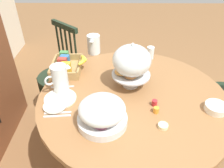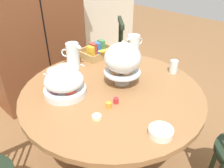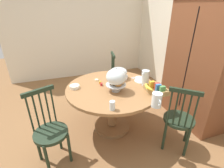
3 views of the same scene
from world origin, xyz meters
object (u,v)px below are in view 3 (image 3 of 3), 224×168
at_px(windsor_chair_by_cabinet, 179,120).
at_px(orange_juice_pitcher, 157,101).
at_px(milk_pitcher, 145,78).
at_px(fruit_platter_covered, 119,73).
at_px(cereal_basket, 156,89).
at_px(windsor_chair_facing_door, 106,79).
at_px(drinking_glass, 112,106).
at_px(china_plate_small, 140,78).
at_px(dining_table, 112,98).
at_px(pastry_stand_with_dome, 116,78).
at_px(butter_dish, 97,80).
at_px(china_plate_large, 141,81).
at_px(wooden_armoire, 202,64).
at_px(windsor_chair_near_window, 50,132).
at_px(cereal_bowl, 75,87).

distance_m(windsor_chair_by_cabinet, orange_juice_pitcher, 0.52).
bearing_deg(milk_pitcher, fruit_platter_covered, -135.78).
bearing_deg(cereal_basket, windsor_chair_facing_door, -166.58).
height_order(orange_juice_pitcher, drinking_glass, orange_juice_pitcher).
xyz_separation_m(windsor_chair_facing_door, china_plate_small, (0.81, 0.31, 0.30)).
relative_size(windsor_chair_facing_door, orange_juice_pitcher, 4.86).
bearing_deg(fruit_platter_covered, windsor_chair_by_cabinet, 27.61).
relative_size(dining_table, pastry_stand_with_dome, 3.88).
xyz_separation_m(fruit_platter_covered, cereal_basket, (0.60, 0.31, -0.04)).
height_order(pastry_stand_with_dome, cereal_basket, pastry_stand_with_dome).
distance_m(windsor_chair_facing_door, fruit_platter_covered, 0.77).
bearing_deg(windsor_chair_by_cabinet, butter_dish, -138.76).
height_order(fruit_platter_covered, china_plate_large, fruit_platter_covered).
height_order(fruit_platter_covered, milk_pitcher, milk_pitcher).
height_order(wooden_armoire, drinking_glass, wooden_armoire).
bearing_deg(milk_pitcher, windsor_chair_by_cabinet, 16.46).
height_order(windsor_chair_facing_door, cereal_basket, windsor_chair_facing_door).
height_order(dining_table, china_plate_small, china_plate_small).
height_order(windsor_chair_near_window, orange_juice_pitcher, windsor_chair_near_window).
height_order(dining_table, windsor_chair_near_window, windsor_chair_near_window).
bearing_deg(fruit_platter_covered, windsor_chair_facing_door, 179.75).
xyz_separation_m(cereal_basket, china_plate_small, (-0.47, 0.01, -0.03)).
relative_size(dining_table, drinking_glass, 12.14).
xyz_separation_m(orange_juice_pitcher, butter_dish, (-0.95, -0.48, -0.07)).
xyz_separation_m(dining_table, cereal_bowl, (-0.15, -0.52, 0.21)).
bearing_deg(milk_pitcher, wooden_armoire, 82.15).
xyz_separation_m(fruit_platter_covered, china_plate_large, (0.22, 0.30, -0.08)).
distance_m(windsor_chair_by_cabinet, cereal_bowl, 1.50).
distance_m(wooden_armoire, china_plate_small, 0.98).
bearing_deg(windsor_chair_by_cabinet, pastry_stand_with_dome, -128.68).
bearing_deg(fruit_platter_covered, cereal_bowl, -80.58).
xyz_separation_m(china_plate_large, cereal_bowl, (-0.10, -1.02, 0.02)).
height_order(windsor_chair_by_cabinet, drinking_glass, windsor_chair_by_cabinet).
distance_m(windsor_chair_near_window, drinking_glass, 0.82).
bearing_deg(pastry_stand_with_dome, milk_pitcher, 98.93).
xyz_separation_m(wooden_armoire, pastry_stand_with_dome, (-0.05, -1.41, -0.05)).
xyz_separation_m(dining_table, windsor_chair_by_cabinet, (0.67, 0.70, -0.10)).
bearing_deg(pastry_stand_with_dome, cereal_basket, 67.08).
xyz_separation_m(wooden_armoire, windsor_chair_by_cabinet, (0.50, -0.73, -0.53)).
relative_size(windsor_chair_near_window, orange_juice_pitcher, 4.86).
relative_size(orange_juice_pitcher, drinking_glass, 1.82).
bearing_deg(windsor_chair_by_cabinet, cereal_basket, -151.42).
xyz_separation_m(windsor_chair_near_window, milk_pitcher, (-0.29, 1.42, 0.38)).
bearing_deg(cereal_basket, pastry_stand_with_dome, -112.92).
bearing_deg(china_plate_small, fruit_platter_covered, -113.26).
bearing_deg(china_plate_small, orange_juice_pitcher, -14.26).
bearing_deg(windsor_chair_by_cabinet, cereal_bowl, -124.02).
height_order(cereal_bowl, drinking_glass, drinking_glass).
relative_size(windsor_chair_facing_door, fruit_platter_covered, 3.25).
xyz_separation_m(windsor_chair_near_window, butter_dish, (-0.64, 0.75, 0.30)).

